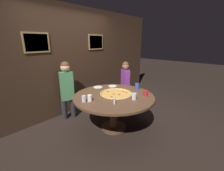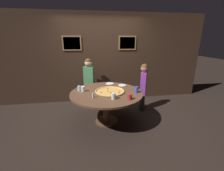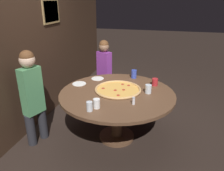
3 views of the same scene
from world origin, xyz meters
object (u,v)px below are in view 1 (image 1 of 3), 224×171
Objects in this scene: drink_cup_front_edge at (134,96)px; drink_cup_far_left at (90,98)px; drink_cup_far_right at (146,93)px; drink_cup_near_left at (84,99)px; dining_table at (114,101)px; diner_centre_back at (67,87)px; condiment_shaker at (114,101)px; diner_side_left at (125,82)px; white_plate_right_side at (98,87)px; drink_cup_by_shaker at (137,86)px; giant_pizza at (116,94)px; white_plate_near_front at (113,86)px.

drink_cup_far_left is (-0.60, 0.55, -0.00)m from drink_cup_front_edge.
drink_cup_near_left is at bearing 146.24° from drink_cup_far_right.
diner_centre_back reaches higher than dining_table.
dining_table is at bearing 42.73° from condiment_shaker.
drink_cup_front_edge is 0.10× the size of diner_side_left.
drink_cup_front_edge is at bearing -41.08° from drink_cup_near_left.
condiment_shaker reaches higher than dining_table.
drink_cup_by_shaker is at bearing -57.37° from white_plate_right_side.
diner_side_left is (0.65, 0.99, -0.08)m from drink_cup_far_right.
dining_table is 13.60× the size of drink_cup_far_left.
giant_pizza is 6.04× the size of drink_cup_far_right.
drink_cup_far_right reaches higher than white_plate_right_side.
dining_table is 0.69m from drink_cup_by_shaker.
white_plate_right_side is 0.71m from diner_centre_back.
drink_cup_near_left is 1.08m from white_plate_near_front.
drink_cup_near_left is 0.55m from condiment_shaker.
diner_centre_back is at bearing 81.81° from drink_cup_far_left.
drink_cup_far_right is at bearing -56.77° from giant_pizza.
diner_side_left is (1.42, -0.60, -0.05)m from diner_centre_back.
drink_cup_far_left is 0.85m from white_plate_right_side.
drink_cup_far_left is (0.09, -0.06, 0.00)m from drink_cup_near_left.
drink_cup_near_left is at bearing 162.96° from dining_table.
drink_cup_far_right reaches higher than dining_table.
dining_table is 13.95× the size of drink_cup_near_left.
diner_centre_back is at bearing -87.14° from diner_side_left.
dining_table is 1.18× the size of diner_centre_back.
drink_cup_by_shaker reaches higher than drink_cup_far_left.
drink_cup_far_right is 0.91× the size of drink_cup_front_edge.
drink_cup_near_left is (-0.69, 0.60, -0.00)m from drink_cup_front_edge.
drink_cup_front_edge is at bearing -77.72° from dining_table.
condiment_shaker reaches higher than giant_pizza.
white_plate_near_front is (0.96, 0.31, -0.05)m from drink_cup_far_left.
dining_table is 14.64× the size of drink_cup_far_right.
drink_cup_front_edge is 1.06m from white_plate_right_side.
diner_side_left is (0.95, 0.92, -0.08)m from drink_cup_front_edge.
diner_centre_back reaches higher than drink_cup_far_left.
drink_cup_far_left is 0.98m from diner_centre_back.
drink_cup_by_shaker is 1.19m from drink_cup_far_left.
white_plate_right_side is (0.07, 1.05, -0.06)m from drink_cup_front_edge.
white_plate_right_side is (0.08, 0.63, -0.01)m from giant_pizza.
drink_cup_by_shaker reaches higher than white_plate_right_side.
diner_side_left is at bearing 6.34° from white_plate_near_front.
dining_table is 1.16m from diner_side_left.
white_plate_right_side is (0.16, 0.64, 0.13)m from dining_table.
giant_pizza is 5.76× the size of drink_cup_near_left.
drink_cup_far_left is 0.56× the size of white_plate_right_side.
drink_cup_far_left is at bearing 166.01° from dining_table.
condiment_shaker is at bearing -57.64° from drink_cup_near_left.
drink_cup_far_left is 0.46m from condiment_shaker.
diner_side_left reaches higher than drink_cup_far_left.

